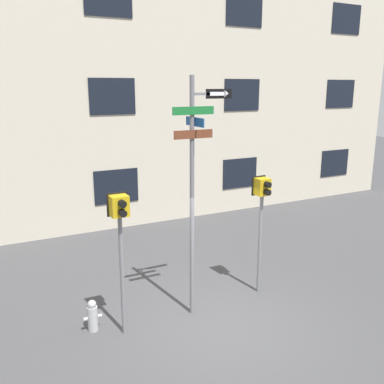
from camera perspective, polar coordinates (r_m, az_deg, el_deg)
ground_plane at (r=8.81m, az=4.41°, el=-17.75°), size 60.00×60.00×0.00m
building_facade at (r=14.15m, az=-11.23°, el=18.25°), size 24.00×0.63×11.49m
street_sign_pole at (r=8.31m, az=0.40°, el=1.68°), size 1.27×0.71×4.82m
pedestrian_signal_left at (r=7.86m, az=-9.56°, el=-4.52°), size 0.38×0.40×2.76m
pedestrian_signal_right at (r=9.53m, az=9.28°, el=-1.59°), size 0.35×0.40×2.71m
fire_hydrant at (r=8.80m, az=-13.11°, el=-15.79°), size 0.36×0.20×0.64m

